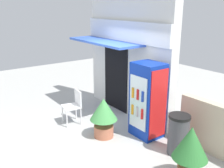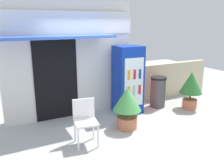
% 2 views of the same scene
% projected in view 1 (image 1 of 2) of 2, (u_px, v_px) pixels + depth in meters
% --- Properties ---
extents(ground, '(16.00, 16.00, 0.00)m').
position_uv_depth(ground, '(93.00, 133.00, 6.45)').
color(ground, '#B2B2AD').
extents(storefront_building, '(3.36, 1.13, 3.22)m').
position_uv_depth(storefront_building, '(127.00, 57.00, 7.31)').
color(storefront_building, silver).
rests_on(storefront_building, ground).
extents(drink_cooler, '(0.71, 0.64, 1.81)m').
position_uv_depth(drink_cooler, '(148.00, 100.00, 6.10)').
color(drink_cooler, '#0C2D9E').
rests_on(drink_cooler, ground).
extents(plastic_chair, '(0.51, 0.51, 0.91)m').
position_uv_depth(plastic_chair, '(74.00, 104.00, 6.88)').
color(plastic_chair, white).
rests_on(plastic_chair, ground).
extents(potted_plant_near_shop, '(0.66, 0.66, 0.98)m').
position_uv_depth(potted_plant_near_shop, '(104.00, 114.00, 6.12)').
color(potted_plant_near_shop, '#BC6B4C').
rests_on(potted_plant_near_shop, ground).
extents(potted_plant_curbside, '(0.63, 0.63, 1.07)m').
position_uv_depth(potted_plant_curbside, '(190.00, 148.00, 4.53)').
color(potted_plant_curbside, '#BC6B4C').
rests_on(potted_plant_curbside, ground).
extents(trash_bin, '(0.46, 0.46, 0.89)m').
position_uv_depth(trash_bin, '(178.00, 134.00, 5.46)').
color(trash_bin, '#47474C').
rests_on(trash_bin, ground).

